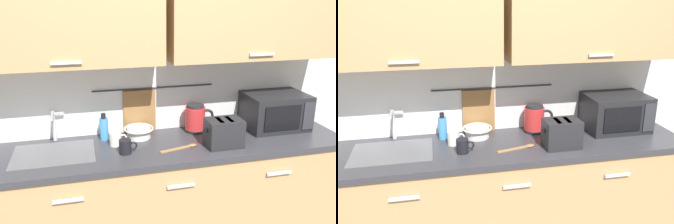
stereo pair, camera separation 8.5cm
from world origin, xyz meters
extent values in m
cube|color=tan|center=(0.00, 0.30, 0.43)|extent=(2.50, 0.60, 0.86)
cube|color=#B7B7BC|center=(-0.69, -0.01, 0.74)|extent=(0.18, 0.02, 0.02)
cube|color=#B7B7BC|center=(0.00, -0.01, 0.74)|extent=(0.18, 0.02, 0.02)
cube|color=#B7B7BC|center=(0.69, -0.01, 0.74)|extent=(0.18, 0.02, 0.02)
cube|color=#333338|center=(0.00, 0.30, 0.88)|extent=(2.53, 0.63, 0.04)
cube|color=#9EA0A5|center=(-0.77, 0.32, 0.85)|extent=(0.52, 0.38, 0.09)
cube|color=silver|center=(0.00, 0.63, 1.25)|extent=(3.70, 0.06, 2.50)
cube|color=silver|center=(0.00, 0.59, 1.18)|extent=(2.50, 0.01, 0.55)
cube|color=tan|center=(-0.64, 0.43, 1.80)|extent=(1.22, 0.33, 0.70)
cube|color=#B7B7BC|center=(-0.64, 0.26, 1.50)|extent=(0.18, 0.01, 0.02)
cube|color=tan|center=(0.64, 0.43, 1.80)|extent=(1.22, 0.33, 0.70)
cube|color=#B7B7BC|center=(0.64, 0.26, 1.50)|extent=(0.18, 0.01, 0.02)
cylinder|color=#333338|center=(-0.04, 0.58, 1.23)|extent=(0.90, 0.01, 0.01)
cube|color=olive|center=(-0.16, 0.58, 1.05)|extent=(0.24, 0.02, 0.34)
cylinder|color=#B2B5BA|center=(-0.77, 0.55, 1.01)|extent=(0.03, 0.03, 0.22)
cylinder|color=#B2B5BA|center=(-0.77, 0.47, 1.11)|extent=(0.02, 0.16, 0.02)
cube|color=#B2B5BA|center=(-0.73, 0.55, 1.10)|extent=(0.07, 0.02, 0.01)
cube|color=black|center=(0.87, 0.41, 1.04)|extent=(0.46, 0.34, 0.27)
cube|color=black|center=(0.83, 0.24, 1.04)|extent=(0.29, 0.01, 0.18)
cube|color=#2D2D33|center=(1.05, 0.24, 1.04)|extent=(0.09, 0.01, 0.21)
cylinder|color=black|center=(0.25, 0.48, 0.91)|extent=(0.16, 0.16, 0.02)
cylinder|color=red|center=(0.25, 0.48, 1.00)|extent=(0.15, 0.15, 0.17)
cylinder|color=#262628|center=(0.25, 0.48, 1.10)|extent=(0.13, 0.13, 0.02)
torus|color=black|center=(0.34, 0.48, 1.01)|extent=(0.11, 0.02, 0.11)
cylinder|color=#3F8CD8|center=(-0.43, 0.48, 0.98)|extent=(0.06, 0.06, 0.16)
cylinder|color=black|center=(-0.43, 0.48, 1.08)|extent=(0.03, 0.03, 0.04)
cylinder|color=black|center=(-0.32, 0.21, 0.95)|extent=(0.08, 0.08, 0.09)
torus|color=black|center=(-0.26, 0.21, 0.95)|extent=(0.06, 0.01, 0.06)
cylinder|color=silver|center=(-0.18, 0.46, 0.94)|extent=(0.17, 0.17, 0.07)
torus|color=silver|center=(-0.18, 0.46, 0.97)|extent=(0.21, 0.21, 0.01)
cube|color=#232326|center=(0.35, 0.17, 1.00)|extent=(0.24, 0.17, 0.19)
cube|color=black|center=(0.32, 0.17, 1.08)|extent=(0.03, 0.12, 0.01)
cube|color=black|center=(0.39, 0.17, 1.08)|extent=(0.03, 0.12, 0.01)
cube|color=black|center=(0.22, 0.17, 1.02)|extent=(0.02, 0.02, 0.02)
cylinder|color=silver|center=(-0.36, 0.36, 0.95)|extent=(0.08, 0.08, 0.09)
torus|color=silver|center=(-0.31, 0.36, 0.95)|extent=(0.06, 0.01, 0.06)
cube|color=#9E7042|center=(0.01, 0.18, 0.91)|extent=(0.22, 0.07, 0.01)
ellipsoid|color=#9E7042|center=(0.14, 0.21, 0.91)|extent=(0.07, 0.05, 0.01)
camera|label=1|loc=(-0.56, -1.91, 1.89)|focal=37.99mm
camera|label=2|loc=(-0.48, -1.92, 1.89)|focal=37.99mm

